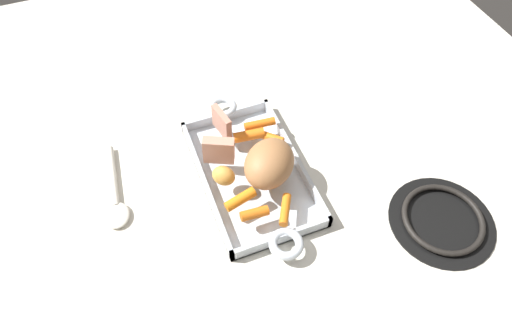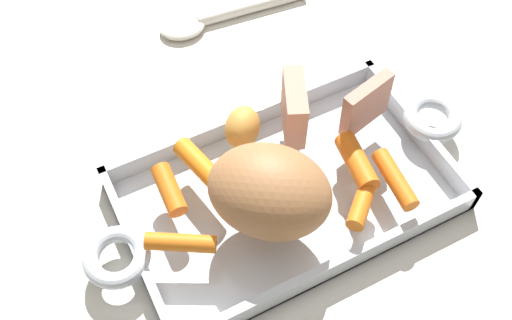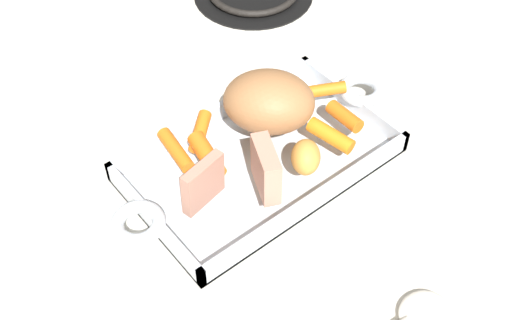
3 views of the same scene
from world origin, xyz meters
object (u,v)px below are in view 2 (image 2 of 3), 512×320
object	(u,v)px
roast_slice_thick	(366,104)
roast_slice_outer	(294,108)
baby_carrot_center_right	(169,190)
baby_carrot_northwest	(199,164)
baby_carrot_northeast	(357,162)
potato_golden_small	(243,127)
baby_carrot_southwest	(181,243)
pork_roast	(269,191)
baby_carrot_short	(363,202)
baby_carrot_long	(395,179)
serving_spoon	(215,17)
roasting_dish	(286,191)

from	to	relation	value
roast_slice_thick	roast_slice_outer	distance (m)	0.08
baby_carrot_center_right	baby_carrot_northwest	bearing A→B (deg)	20.29
baby_carrot_northeast	baby_carrot_northwest	bearing A→B (deg)	153.61
baby_carrot_center_right	potato_golden_small	bearing A→B (deg)	16.81
baby_carrot_southwest	potato_golden_small	xyz separation A→B (m)	(0.11, 0.09, 0.01)
pork_roast	baby_carrot_center_right	world-z (taller)	pork_roast
baby_carrot_center_right	baby_carrot_short	xyz separation A→B (m)	(0.16, -0.10, -0.00)
roast_slice_thick	potato_golden_small	world-z (taller)	roast_slice_thick
baby_carrot_northeast	baby_carrot_southwest	distance (m)	0.19
roast_slice_outer	baby_carrot_northeast	distance (m)	0.09
pork_roast	roast_slice_thick	bearing A→B (deg)	20.05
pork_roast	baby_carrot_short	xyz separation A→B (m)	(0.08, -0.04, -0.03)
baby_carrot_long	baby_carrot_northwest	bearing A→B (deg)	147.97
roast_slice_thick	serving_spoon	world-z (taller)	roast_slice_thick
pork_roast	serving_spoon	size ratio (longest dim) A/B	0.57
roast_slice_outer	baby_carrot_short	world-z (taller)	roast_slice_outer
roast_slice_thick	baby_carrot_southwest	xyz separation A→B (m)	(-0.23, -0.05, -0.02)
baby_carrot_southwest	serving_spoon	xyz separation A→B (m)	(0.17, 0.30, -0.04)
roasting_dish	baby_carrot_center_right	distance (m)	0.12
roast_slice_thick	serving_spoon	bearing A→B (deg)	103.57
baby_carrot_long	baby_carrot_center_right	xyz separation A→B (m)	(-0.21, 0.09, 0.00)
pork_roast	potato_golden_small	distance (m)	0.09
baby_carrot_northwest	serving_spoon	world-z (taller)	baby_carrot_northwest
roast_slice_thick	baby_carrot_long	bearing A→B (deg)	-99.89
baby_carrot_northwest	baby_carrot_southwest	distance (m)	0.09
roasting_dish	serving_spoon	size ratio (longest dim) A/B	2.11
baby_carrot_northwest	roasting_dish	bearing A→B (deg)	-33.51
roasting_dish	baby_carrot_center_right	xyz separation A→B (m)	(-0.11, 0.04, 0.04)
pork_roast	serving_spoon	bearing A→B (deg)	75.19
serving_spoon	baby_carrot_center_right	bearing A→B (deg)	61.97
roasting_dish	baby_carrot_southwest	size ratio (longest dim) A/B	6.52
baby_carrot_southwest	potato_golden_small	size ratio (longest dim) A/B	1.41
roasting_dish	baby_carrot_northeast	size ratio (longest dim) A/B	6.62
pork_roast	roast_slice_outer	distance (m)	0.11
pork_roast	baby_carrot_southwest	distance (m)	0.10
serving_spoon	baby_carrot_northeast	bearing A→B (deg)	99.58
roast_slice_thick	baby_carrot_northwest	world-z (taller)	roast_slice_thick
baby_carrot_northwest	baby_carrot_center_right	world-z (taller)	same
roast_slice_outer	baby_carrot_northwest	bearing A→B (deg)	-177.14
baby_carrot_northwest	baby_carrot_long	size ratio (longest dim) A/B	0.93
roast_slice_thick	pork_roast	bearing A→B (deg)	-159.95
baby_carrot_southwest	baby_carrot_short	distance (m)	0.18
pork_roast	baby_carrot_southwest	world-z (taller)	pork_roast
pork_roast	roast_slice_thick	xyz separation A→B (m)	(0.14, 0.05, -0.01)
roasting_dish	pork_roast	size ratio (longest dim) A/B	3.68
baby_carrot_center_right	pork_roast	bearing A→B (deg)	-37.64
baby_carrot_southwest	roasting_dish	bearing A→B (deg)	9.99
roast_slice_outer	baby_carrot_northwest	distance (m)	0.11
baby_carrot_southwest	baby_carrot_short	world-z (taller)	baby_carrot_short
roast_slice_outer	baby_carrot_short	size ratio (longest dim) A/B	1.04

